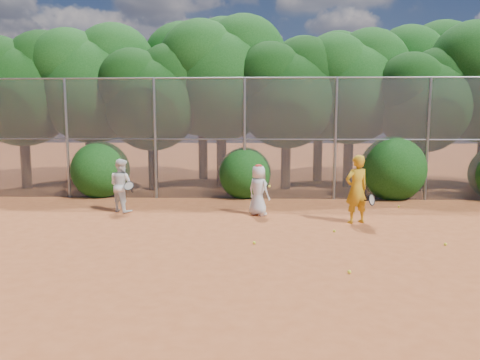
{
  "coord_description": "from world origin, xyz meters",
  "views": [
    {
      "loc": [
        -0.49,
        -9.56,
        2.72
      ],
      "look_at": [
        -1.0,
        2.5,
        1.1
      ],
      "focal_mm": 35.0,
      "sensor_mm": 36.0,
      "label": 1
    }
  ],
  "objects": [
    {
      "name": "player_teen",
      "position": [
        -0.52,
        3.32,
        0.71
      ],
      "size": [
        0.82,
        0.79,
        1.44
      ],
      "rotation": [
        0.0,
        0.0,
        2.44
      ],
      "color": "silver",
      "rests_on": "ground"
    },
    {
      "name": "ball_2",
      "position": [
        3.49,
        0.32,
        0.03
      ],
      "size": [
        0.07,
        0.07,
        0.07
      ],
      "primitive_type": "sphere",
      "color": "yellow",
      "rests_on": "ground"
    },
    {
      "name": "ball_0",
      "position": [
        1.3,
        1.4,
        0.03
      ],
      "size": [
        0.07,
        0.07,
        0.07
      ],
      "primitive_type": "sphere",
      "color": "yellow",
      "rests_on": "ground"
    },
    {
      "name": "bush_0",
      "position": [
        -6.0,
        6.3,
        1.0
      ],
      "size": [
        2.0,
        2.0,
        2.0
      ],
      "primitive_type": "sphere",
      "color": "#0F3F10",
      "rests_on": "ground"
    },
    {
      "name": "tree_5",
      "position": [
        3.06,
        9.04,
        4.05
      ],
      "size": [
        4.51,
        3.92,
        6.17
      ],
      "color": "black",
      "rests_on": "ground"
    },
    {
      "name": "tree_3",
      "position": [
        -1.94,
        8.84,
        4.4
      ],
      "size": [
        4.89,
        4.26,
        6.7
      ],
      "color": "black",
      "rests_on": "ground"
    },
    {
      "name": "ground",
      "position": [
        0.0,
        0.0,
        0.0
      ],
      "size": [
        80.0,
        80.0,
        0.0
      ],
      "primitive_type": "plane",
      "color": "#A44D25",
      "rests_on": "ground"
    },
    {
      "name": "player_yellow",
      "position": [
        2.01,
        2.43,
        0.88
      ],
      "size": [
        0.86,
        0.66,
        1.77
      ],
      "rotation": [
        0.0,
        0.0,
        3.54
      ],
      "color": "#C79117",
      "rests_on": "ground"
    },
    {
      "name": "tree_2",
      "position": [
        -4.45,
        7.83,
        3.58
      ],
      "size": [
        3.99,
        3.47,
        5.47
      ],
      "color": "black",
      "rests_on": "ground"
    },
    {
      "name": "tree_1",
      "position": [
        -6.94,
        8.54,
        4.16
      ],
      "size": [
        4.64,
        4.03,
        6.35
      ],
      "color": "black",
      "rests_on": "ground"
    },
    {
      "name": "tree_6",
      "position": [
        5.55,
        8.03,
        3.47
      ],
      "size": [
        3.86,
        3.36,
        5.29
      ],
      "color": "black",
      "rests_on": "ground"
    },
    {
      "name": "fence_back",
      "position": [
        -0.12,
        6.0,
        2.05
      ],
      "size": [
        20.05,
        0.09,
        4.03
      ],
      "color": "gray",
      "rests_on": "ground"
    },
    {
      "name": "ball_4",
      "position": [
        3.74,
        4.55,
        0.03
      ],
      "size": [
        0.07,
        0.07,
        0.07
      ],
      "primitive_type": "sphere",
      "color": "yellow",
      "rests_on": "ground"
    },
    {
      "name": "tree_11",
      "position": [
        2.06,
        10.64,
        4.16
      ],
      "size": [
        4.64,
        4.03,
        6.35
      ],
      "color": "black",
      "rests_on": "ground"
    },
    {
      "name": "tree_0",
      "position": [
        -9.44,
        8.04,
        3.93
      ],
      "size": [
        4.38,
        3.81,
        6.0
      ],
      "color": "black",
      "rests_on": "ground"
    },
    {
      "name": "ball_3",
      "position": [
        -0.6,
        0.26,
        0.03
      ],
      "size": [
        0.07,
        0.07,
        0.07
      ],
      "primitive_type": "sphere",
      "color": "yellow",
      "rests_on": "ground"
    },
    {
      "name": "ball_1",
      "position": [
        1.09,
        -1.58,
        0.03
      ],
      "size": [
        0.07,
        0.07,
        0.07
      ],
      "primitive_type": "sphere",
      "color": "yellow",
      "rests_on": "ground"
    },
    {
      "name": "bush_2",
      "position": [
        4.0,
        6.3,
        1.1
      ],
      "size": [
        2.2,
        2.2,
        2.2
      ],
      "primitive_type": "sphere",
      "color": "#0F3F10",
      "rests_on": "ground"
    },
    {
      "name": "player_white",
      "position": [
        -4.48,
        3.65,
        0.77
      ],
      "size": [
        0.95,
        0.9,
        1.54
      ],
      "rotation": [
        0.0,
        0.0,
        2.56
      ],
      "color": "white",
      "rests_on": "ground"
    },
    {
      "name": "bush_1",
      "position": [
        -1.0,
        6.3,
        0.9
      ],
      "size": [
        1.8,
        1.8,
        1.8
      ],
      "primitive_type": "sphere",
      "color": "#0F3F10",
      "rests_on": "ground"
    },
    {
      "name": "tree_4",
      "position": [
        0.55,
        8.24,
        3.76
      ],
      "size": [
        4.19,
        3.64,
        5.73
      ],
      "color": "black",
      "rests_on": "ground"
    },
    {
      "name": "tree_9",
      "position": [
        -7.94,
        10.84,
        4.34
      ],
      "size": [
        4.83,
        4.2,
        6.62
      ],
      "color": "black",
      "rests_on": "ground"
    },
    {
      "name": "tree_10",
      "position": [
        -2.93,
        11.05,
        4.63
      ],
      "size": [
        5.15,
        4.48,
        7.06
      ],
      "color": "black",
      "rests_on": "ground"
    },
    {
      "name": "tree_12",
      "position": [
        6.56,
        11.24,
        4.51
      ],
      "size": [
        5.02,
        4.37,
        6.88
      ],
      "color": "black",
      "rests_on": "ground"
    }
  ]
}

